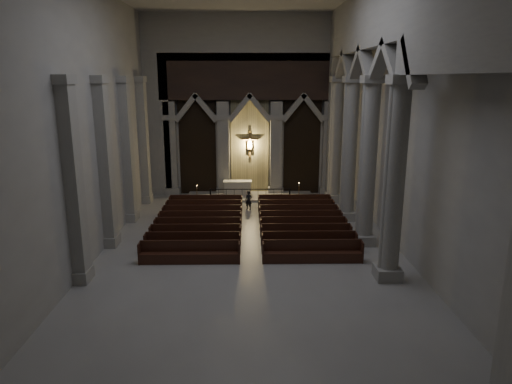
% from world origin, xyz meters
% --- Properties ---
extents(room, '(24.00, 24.10, 12.00)m').
position_xyz_m(room, '(0.00, 0.00, 7.60)').
color(room, '#989690').
rests_on(room, ground).
extents(sanctuary_wall, '(14.00, 0.77, 12.00)m').
position_xyz_m(sanctuary_wall, '(0.00, 11.54, 6.62)').
color(sanctuary_wall, '#9A9890').
rests_on(sanctuary_wall, ground).
extents(right_arcade, '(1.00, 24.00, 12.00)m').
position_xyz_m(right_arcade, '(5.50, 1.33, 7.83)').
color(right_arcade, '#9A9890').
rests_on(right_arcade, ground).
extents(left_pilasters, '(0.60, 13.00, 8.03)m').
position_xyz_m(left_pilasters, '(-6.75, 3.50, 3.91)').
color(left_pilasters, '#9A9890').
rests_on(left_pilasters, ground).
extents(sanctuary_step, '(8.50, 2.60, 0.15)m').
position_xyz_m(sanctuary_step, '(0.00, 10.60, 0.07)').
color(sanctuary_step, '#9A9890').
rests_on(sanctuary_step, ground).
extents(altar, '(1.94, 0.78, 0.98)m').
position_xyz_m(altar, '(-0.84, 10.70, 0.65)').
color(altar, '#B9B3A2').
rests_on(altar, sanctuary_step).
extents(altar_rail, '(5.20, 0.09, 1.02)m').
position_xyz_m(altar_rail, '(-0.00, 8.97, 0.68)').
color(altar_rail, black).
rests_on(altar_rail, ground).
extents(candle_stand_left, '(0.21, 0.21, 1.24)m').
position_xyz_m(candle_stand_left, '(-3.43, 9.02, 0.34)').
color(candle_stand_left, olive).
rests_on(candle_stand_left, ground).
extents(candle_stand_right, '(0.22, 0.22, 1.31)m').
position_xyz_m(candle_stand_right, '(3.20, 9.37, 0.36)').
color(candle_stand_right, olive).
rests_on(candle_stand_right, ground).
extents(pews, '(9.83, 8.52, 0.99)m').
position_xyz_m(pews, '(-0.00, 3.30, 0.32)').
color(pews, black).
rests_on(pews, ground).
extents(worshipper, '(0.51, 0.43, 1.20)m').
position_xyz_m(worshipper, '(-0.10, 7.59, 0.60)').
color(worshipper, black).
rests_on(worshipper, ground).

